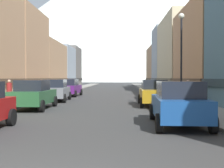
{
  "coord_description": "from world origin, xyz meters",
  "views": [
    {
      "loc": [
        1.46,
        -4.29,
        1.91
      ],
      "look_at": [
        0.32,
        37.51,
        1.02
      ],
      "focal_mm": 46.7,
      "sensor_mm": 36.0,
      "label": 1
    }
  ],
  "objects_px": {
    "car_right_1": "(154,93)",
    "car_left_2": "(56,90)",
    "car_left_3": "(69,88)",
    "pedestrian_0": "(9,92)",
    "car_right_0": "(179,103)",
    "car_left_1": "(34,94)",
    "potted_plant_0": "(0,94)",
    "streetlamp_right": "(181,45)",
    "pedestrian_2": "(188,92)"
  },
  "relations": [
    {
      "from": "pedestrian_0",
      "to": "pedestrian_2",
      "type": "height_order",
      "value": "pedestrian_0"
    },
    {
      "from": "car_left_3",
      "to": "pedestrian_0",
      "type": "relative_size",
      "value": 2.72
    },
    {
      "from": "car_right_0",
      "to": "car_left_3",
      "type": "bearing_deg",
      "value": 112.37
    },
    {
      "from": "car_right_0",
      "to": "potted_plant_0",
      "type": "bearing_deg",
      "value": 141.3
    },
    {
      "from": "potted_plant_0",
      "to": "car_left_1",
      "type": "bearing_deg",
      "value": -40.33
    },
    {
      "from": "potted_plant_0",
      "to": "pedestrian_2",
      "type": "xyz_separation_m",
      "value": [
        13.25,
        0.33,
        0.14
      ]
    },
    {
      "from": "car_right_1",
      "to": "streetlamp_right",
      "type": "relative_size",
      "value": 0.76
    },
    {
      "from": "car_right_1",
      "to": "car_left_2",
      "type": "bearing_deg",
      "value": 154.38
    },
    {
      "from": "car_left_3",
      "to": "potted_plant_0",
      "type": "height_order",
      "value": "car_left_3"
    },
    {
      "from": "car_left_2",
      "to": "car_right_1",
      "type": "xyz_separation_m",
      "value": [
        7.6,
        -3.64,
        0.0
      ]
    },
    {
      "from": "car_left_1",
      "to": "streetlamp_right",
      "type": "distance_m",
      "value": 9.71
    },
    {
      "from": "pedestrian_0",
      "to": "pedestrian_2",
      "type": "relative_size",
      "value": 1.02
    },
    {
      "from": "car_left_3",
      "to": "car_right_0",
      "type": "height_order",
      "value": "same"
    },
    {
      "from": "car_right_0",
      "to": "car_right_1",
      "type": "xyz_separation_m",
      "value": [
        0.0,
        8.35,
        0.0
      ]
    },
    {
      "from": "pedestrian_2",
      "to": "streetlamp_right",
      "type": "xyz_separation_m",
      "value": [
        -0.9,
        -2.01,
        3.1
      ]
    },
    {
      "from": "car_left_1",
      "to": "car_left_3",
      "type": "relative_size",
      "value": 0.99
    },
    {
      "from": "car_left_2",
      "to": "potted_plant_0",
      "type": "xyz_separation_m",
      "value": [
        -3.2,
        -3.34,
        -0.15
      ]
    },
    {
      "from": "car_right_0",
      "to": "pedestrian_2",
      "type": "height_order",
      "value": "car_right_0"
    },
    {
      "from": "streetlamp_right",
      "to": "car_right_0",
      "type": "bearing_deg",
      "value": -102.55
    },
    {
      "from": "potted_plant_0",
      "to": "pedestrian_0",
      "type": "relative_size",
      "value": 0.62
    },
    {
      "from": "car_right_0",
      "to": "pedestrian_2",
      "type": "distance_m",
      "value": 9.31
    },
    {
      "from": "car_left_1",
      "to": "car_right_0",
      "type": "distance_m",
      "value": 9.64
    },
    {
      "from": "car_left_1",
      "to": "potted_plant_0",
      "type": "bearing_deg",
      "value": 139.67
    },
    {
      "from": "car_left_3",
      "to": "pedestrian_0",
      "type": "height_order",
      "value": "pedestrian_0"
    },
    {
      "from": "car_left_3",
      "to": "streetlamp_right",
      "type": "distance_m",
      "value": 15.01
    },
    {
      "from": "pedestrian_0",
      "to": "pedestrian_2",
      "type": "distance_m",
      "value": 12.51
    },
    {
      "from": "potted_plant_0",
      "to": "pedestrian_2",
      "type": "distance_m",
      "value": 13.25
    },
    {
      "from": "potted_plant_0",
      "to": "car_left_2",
      "type": "bearing_deg",
      "value": 46.23
    },
    {
      "from": "pedestrian_2",
      "to": "car_right_1",
      "type": "bearing_deg",
      "value": -165.51
    },
    {
      "from": "car_left_3",
      "to": "car_right_0",
      "type": "xyz_separation_m",
      "value": [
        7.6,
        -18.47,
        0.0
      ]
    },
    {
      "from": "car_right_1",
      "to": "streetlamp_right",
      "type": "bearing_deg",
      "value": -41.64
    },
    {
      "from": "car_left_3",
      "to": "potted_plant_0",
      "type": "xyz_separation_m",
      "value": [
        -3.2,
        -9.81,
        -0.15
      ]
    },
    {
      "from": "potted_plant_0",
      "to": "car_right_1",
      "type": "bearing_deg",
      "value": -1.59
    },
    {
      "from": "car_left_1",
      "to": "pedestrian_2",
      "type": "xyz_separation_m",
      "value": [
        10.05,
        3.05,
        -0.01
      ]
    },
    {
      "from": "potted_plant_0",
      "to": "streetlamp_right",
      "type": "xyz_separation_m",
      "value": [
        12.35,
        -1.68,
        3.23
      ]
    },
    {
      "from": "car_right_0",
      "to": "potted_plant_0",
      "type": "height_order",
      "value": "car_right_0"
    },
    {
      "from": "pedestrian_0",
      "to": "car_left_1",
      "type": "bearing_deg",
      "value": -45.06
    },
    {
      "from": "car_right_1",
      "to": "streetlamp_right",
      "type": "xyz_separation_m",
      "value": [
        1.55,
        -1.38,
        3.09
      ]
    },
    {
      "from": "car_right_0",
      "to": "potted_plant_0",
      "type": "distance_m",
      "value": 13.84
    },
    {
      "from": "car_left_2",
      "to": "car_left_3",
      "type": "relative_size",
      "value": 1.0
    },
    {
      "from": "streetlamp_right",
      "to": "car_right_1",
      "type": "bearing_deg",
      "value": 138.36
    },
    {
      "from": "car_left_2",
      "to": "pedestrian_0",
      "type": "relative_size",
      "value": 2.73
    },
    {
      "from": "car_left_2",
      "to": "pedestrian_0",
      "type": "distance_m",
      "value": 4.36
    },
    {
      "from": "car_left_2",
      "to": "pedestrian_2",
      "type": "height_order",
      "value": "car_left_2"
    },
    {
      "from": "pedestrian_2",
      "to": "streetlamp_right",
      "type": "bearing_deg",
      "value": -114.12
    },
    {
      "from": "car_right_0",
      "to": "potted_plant_0",
      "type": "relative_size",
      "value": 4.37
    },
    {
      "from": "car_left_3",
      "to": "pedestrian_2",
      "type": "xyz_separation_m",
      "value": [
        10.05,
        -9.48,
        -0.01
      ]
    },
    {
      "from": "potted_plant_0",
      "to": "pedestrian_2",
      "type": "bearing_deg",
      "value": 1.44
    },
    {
      "from": "pedestrian_2",
      "to": "streetlamp_right",
      "type": "relative_size",
      "value": 0.27
    },
    {
      "from": "car_left_3",
      "to": "streetlamp_right",
      "type": "height_order",
      "value": "streetlamp_right"
    }
  ]
}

